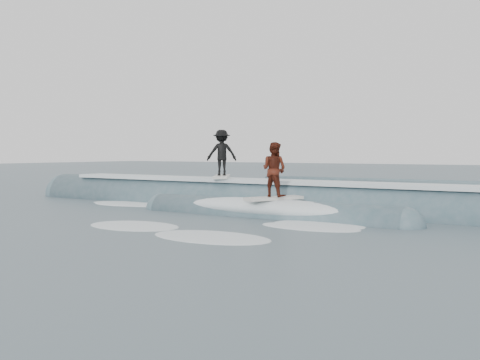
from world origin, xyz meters
The scene contains 6 objects.
ground centered at (0.00, 0.00, 0.00)m, with size 160.00×160.00×0.00m, color #41565F.
breaking_wave centered at (0.32, 2.72, 0.04)m, with size 23.37×3.80×2.05m.
surfer_black centered at (-1.49, 3.11, 2.02)m, with size 1.47×2.01×1.89m.
surfer_red centered at (2.07, 0.91, 1.46)m, with size 1.40×2.03×1.86m.
whitewater centered at (0.44, -0.78, 0.00)m, with size 12.21×7.38×0.10m.
far_swells centered at (0.55, 17.65, 0.00)m, with size 40.97×8.65×0.80m.
Camera 1 is at (10.42, -14.19, 2.11)m, focal length 40.00 mm.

